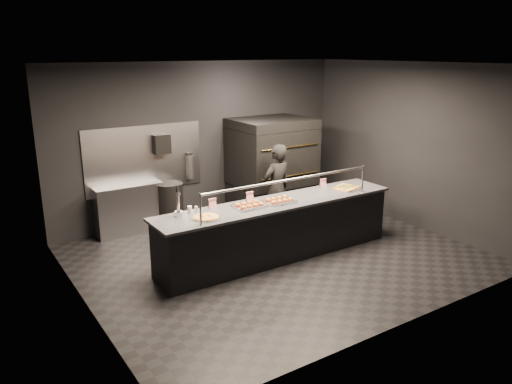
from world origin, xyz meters
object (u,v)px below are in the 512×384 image
Objects in this scene: fire_extinguisher at (190,167)px; slider_tray_a at (250,205)px; beer_tap at (178,207)px; slider_tray_b at (279,200)px; prep_shelf at (130,209)px; square_pizza at (346,188)px; pizza_oven at (272,166)px; worker at (277,188)px; round_pizza at (206,217)px; trash_bin at (170,205)px; service_counter at (278,229)px; towel_dispenser at (161,144)px.

fire_extinguisher reaches higher than slider_tray_a.
slider_tray_b is (1.60, -0.23, -0.11)m from beer_tap.
prep_shelf is 3.84m from square_pizza.
prep_shelf is 1.39m from fire_extinguisher.
pizza_oven is 3.78× the size of fire_extinguisher.
slider_tray_b is 1.06× the size of square_pizza.
beer_tap reaches higher than slider_tray_a.
square_pizza is 0.30× the size of worker.
round_pizza reaches higher than prep_shelf.
slider_tray_a is 1.54m from worker.
trash_bin is at bearing 79.31° from round_pizza.
square_pizza is (1.40, -0.02, 0.47)m from service_counter.
towel_dispenser is at bearing 72.28° from beer_tap.
pizza_oven is 1.59× the size of prep_shelf.
beer_tap is (-1.25, -2.20, 0.00)m from fire_extinguisher.
square_pizza is (0.20, -1.92, -0.03)m from pizza_oven.
beer_tap is 1.19× the size of round_pizza.
service_counter reaches higher than trash_bin.
service_counter reaches higher than slider_tray_a.
trash_bin is (-2.27, 2.24, -0.51)m from square_pizza.
round_pizza is at bearing -100.69° from trash_bin.
towel_dispenser is 2.24m from worker.
slider_tray_b is at bearing -68.80° from trash_bin.
worker is at bearing -119.91° from pizza_oven.
round_pizza is at bearing -83.14° from prep_shelf.
prep_shelf is 2.60m from slider_tray_a.
fire_extinguisher reaches higher than round_pizza.
service_counter is at bearing 179.01° from square_pizza.
trash_bin is at bearing 111.20° from slider_tray_b.
towel_dispenser is at bearing 80.64° from round_pizza.
square_pizza is at bearing -46.39° from towel_dispenser.
beer_tap is 1.00× the size of slider_tray_a.
fire_extinguisher is 1.77m from worker.
square_pizza is (1.40, 0.00, -0.01)m from slider_tray_b.
pizza_oven reaches higher than slider_tray_a.
beer_tap is (0.00, -2.12, 0.61)m from prep_shelf.
worker reaches higher than trash_bin.
worker is at bearing 28.46° from round_pizza.
square_pizza reaches higher than trash_bin.
square_pizza is at bearing -54.18° from fire_extinguisher.
worker is at bearing 126.08° from square_pizza.
service_counter is at bearing -69.37° from towel_dispenser.
service_counter is 2.15× the size of pizza_oven.
round_pizza is at bearing -111.03° from fire_extinguisher.
service_counter is 9.95× the size of round_pizza.
fire_extinguisher is 0.98× the size of slider_tray_b.
square_pizza is at bearing 0.19° from slider_tray_b.
prep_shelf is 1.41× the size of trash_bin.
slider_tray_a is (-0.17, -2.39, -0.11)m from fire_extinguisher.
prep_shelf is at bearing 124.59° from service_counter.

